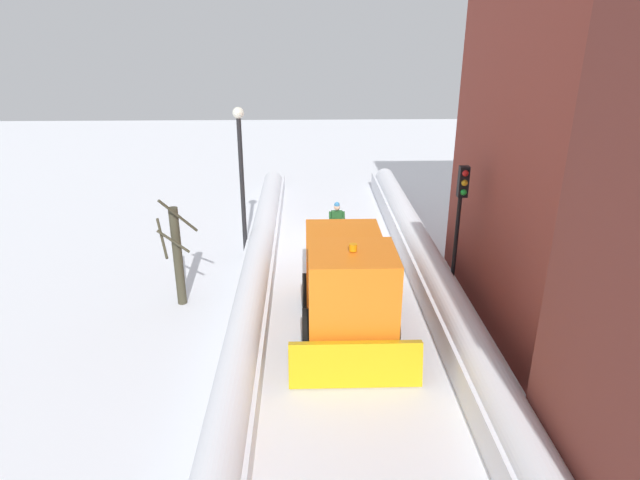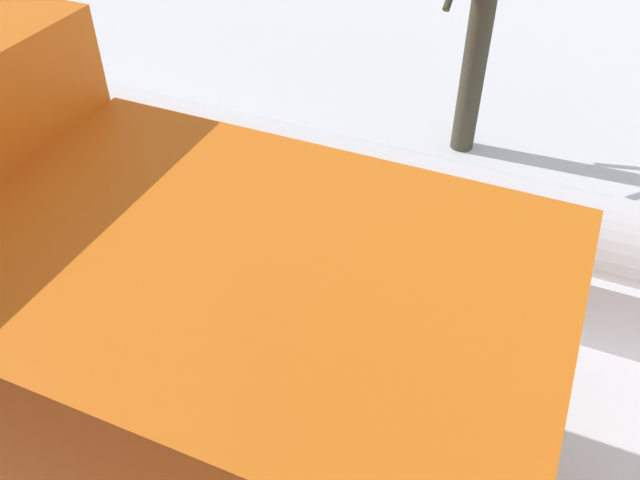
{
  "view_description": "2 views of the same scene",
  "coord_description": "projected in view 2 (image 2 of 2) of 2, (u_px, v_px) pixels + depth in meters",
  "views": [
    {
      "loc": [
        1.22,
        19.88,
        8.14
      ],
      "look_at": [
        0.76,
        3.57,
        1.63
      ],
      "focal_mm": 30.55,
      "sensor_mm": 36.0,
      "label": 1
    },
    {
      "loc": [
        -2.23,
        3.46,
        4.56
      ],
      "look_at": [
        0.76,
        4.75,
        1.8
      ],
      "focal_mm": 37.69,
      "sensor_mm": 36.0,
      "label": 2
    }
  ],
  "objects": [
    {
      "name": "bare_tree_near",
      "position": [
        479.0,
        17.0,
        7.39
      ],
      "size": [
        1.3,
        1.1,
        3.6
      ],
      "color": "#3E3B2B",
      "rests_on": "ground"
    },
    {
      "name": "plow_truck",
      "position": [
        78.0,
        284.0,
        4.42
      ],
      "size": [
        3.2,
        5.98,
        3.12
      ],
      "color": "orange",
      "rests_on": "ground"
    }
  ]
}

